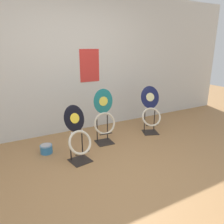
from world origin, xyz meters
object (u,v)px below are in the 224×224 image
at_px(toilet_seat_display_teal_sax, 104,119).
at_px(toilet_seat_display_navy_moon, 151,110).
at_px(toilet_seat_display_jazz_black, 78,135).
at_px(paint_can, 46,149).

xyz_separation_m(toilet_seat_display_teal_sax, toilet_seat_display_navy_moon, (1.01, 0.02, 0.00)).
height_order(toilet_seat_display_teal_sax, toilet_seat_display_jazz_black, toilet_seat_display_teal_sax).
distance_m(toilet_seat_display_teal_sax, toilet_seat_display_navy_moon, 1.01).
bearing_deg(paint_can, toilet_seat_display_jazz_black, -50.82).
bearing_deg(paint_can, toilet_seat_display_teal_sax, -5.59).
height_order(toilet_seat_display_teal_sax, paint_can, toilet_seat_display_teal_sax).
distance_m(toilet_seat_display_navy_moon, toilet_seat_display_jazz_black, 1.66).
xyz_separation_m(toilet_seat_display_teal_sax, toilet_seat_display_jazz_black, (-0.61, -0.36, -0.04)).
height_order(toilet_seat_display_navy_moon, toilet_seat_display_jazz_black, toilet_seat_display_navy_moon).
bearing_deg(paint_can, toilet_seat_display_navy_moon, -2.24).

